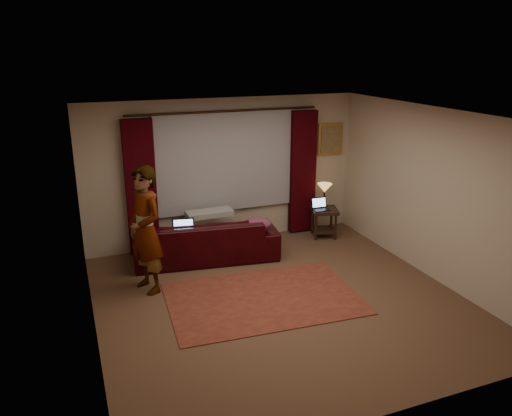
{
  "coord_description": "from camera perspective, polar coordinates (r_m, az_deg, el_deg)",
  "views": [
    {
      "loc": [
        -2.61,
        -5.77,
        3.44
      ],
      "look_at": [
        0.1,
        1.2,
        1.0
      ],
      "focal_mm": 35.0,
      "sensor_mm": 36.0,
      "label": 1
    }
  ],
  "objects": [
    {
      "name": "wall_front",
      "position": [
        4.7,
        15.61,
        -9.72
      ],
      "size": [
        5.0,
        0.02,
        2.6
      ],
      "primitive_type": "cube",
      "color": "#BDAD97",
      "rests_on": "ground"
    },
    {
      "name": "person",
      "position": [
        7.29,
        -12.48,
        -2.5
      ],
      "size": [
        0.71,
        0.71,
        1.86
      ],
      "primitive_type": "imported",
      "rotation": [
        0.0,
        0.0,
        -1.2
      ],
      "color": "#9B9B94",
      "rests_on": "floor"
    },
    {
      "name": "drape_right",
      "position": [
        9.42,
        5.34,
        4.09
      ],
      "size": [
        0.5,
        0.14,
        2.3
      ],
      "primitive_type": "cube",
      "color": "black",
      "rests_on": "floor"
    },
    {
      "name": "drape_left",
      "position": [
        8.54,
        -13.01,
        2.25
      ],
      "size": [
        0.5,
        0.14,
        2.3
      ],
      "primitive_type": "cube",
      "color": "black",
      "rests_on": "floor"
    },
    {
      "name": "curtain_rod",
      "position": [
        8.64,
        -3.55,
        10.98
      ],
      "size": [
        0.04,
        0.04,
        3.4
      ],
      "primitive_type": "cylinder",
      "color": "black",
      "rests_on": "wall_back"
    },
    {
      "name": "wall_right",
      "position": [
        8.0,
        19.51,
        1.49
      ],
      "size": [
        0.02,
        5.0,
        2.6
      ],
      "primitive_type": "cube",
      "color": "#BDAD97",
      "rests_on": "ground"
    },
    {
      "name": "wall_back",
      "position": [
        8.94,
        -3.63,
        4.17
      ],
      "size": [
        5.0,
        0.02,
        2.6
      ],
      "primitive_type": "cube",
      "color": "#BDAD97",
      "rests_on": "ground"
    },
    {
      "name": "throw_blanket",
      "position": [
        8.51,
        -5.4,
        1.05
      ],
      "size": [
        0.8,
        0.33,
        0.09
      ],
      "primitive_type": "cube",
      "rotation": [
        0.0,
        0.0,
        0.01
      ],
      "color": "#9B9B94",
      "rests_on": "sofa"
    },
    {
      "name": "end_table",
      "position": [
        9.46,
        7.75,
        -1.66
      ],
      "size": [
        0.6,
        0.6,
        0.55
      ],
      "primitive_type": "cube",
      "rotation": [
        0.0,
        0.0,
        -0.3
      ],
      "color": "black",
      "rests_on": "floor"
    },
    {
      "name": "clothing_pile",
      "position": [
        8.35,
        0.07,
        -1.91
      ],
      "size": [
        0.61,
        0.53,
        0.22
      ],
      "primitive_type": "ellipsoid",
      "rotation": [
        0.0,
        0.0,
        -0.3
      ],
      "color": "brown",
      "rests_on": "sofa"
    },
    {
      "name": "ceiling",
      "position": [
        6.39,
        3.11,
        10.49
      ],
      "size": [
        5.0,
        5.0,
        0.02
      ],
      "primitive_type": "cube",
      "color": "silver",
      "rests_on": "ground"
    },
    {
      "name": "floor",
      "position": [
        7.21,
        2.76,
        -10.49
      ],
      "size": [
        5.0,
        5.0,
        0.01
      ],
      "primitive_type": "cube",
      "color": "brown",
      "rests_on": "ground"
    },
    {
      "name": "wall_left",
      "position": [
        6.16,
        -18.87,
        -3.29
      ],
      "size": [
        0.02,
        5.0,
        2.6
      ],
      "primitive_type": "cube",
      "color": "#BDAD97",
      "rests_on": "ground"
    },
    {
      "name": "laptop_sofa",
      "position": [
        8.18,
        -8.26,
        -2.39
      ],
      "size": [
        0.42,
        0.44,
        0.26
      ],
      "primitive_type": null,
      "rotation": [
        0.0,
        0.0,
        -0.18
      ],
      "color": "black",
      "rests_on": "sofa"
    },
    {
      "name": "tiffany_lamp",
      "position": [
        9.46,
        7.81,
        1.48
      ],
      "size": [
        0.28,
        0.28,
        0.44
      ],
      "primitive_type": null,
      "rotation": [
        0.0,
        0.0,
        0.01
      ],
      "color": "olive",
      "rests_on": "end_table"
    },
    {
      "name": "laptop_table",
      "position": [
        9.26,
        7.48,
        0.41
      ],
      "size": [
        0.31,
        0.34,
        0.22
      ],
      "primitive_type": null,
      "rotation": [
        0.0,
        0.0,
        -0.04
      ],
      "color": "black",
      "rests_on": "end_table"
    },
    {
      "name": "sheer_curtain",
      "position": [
        8.84,
        -3.54,
        5.34
      ],
      "size": [
        2.5,
        0.05,
        1.8
      ],
      "primitive_type": "cube",
      "color": "#9B9BA2",
      "rests_on": "wall_back"
    },
    {
      "name": "picture_frame",
      "position": [
        9.64,
        8.45,
        7.77
      ],
      "size": [
        0.5,
        0.04,
        0.6
      ],
      "primitive_type": "cube",
      "color": "gold",
      "rests_on": "wall_back"
    },
    {
      "name": "sofa",
      "position": [
        8.39,
        -5.78,
        -2.7
      ],
      "size": [
        2.5,
        1.35,
        0.96
      ],
      "primitive_type": "imported",
      "rotation": [
        0.0,
        0.0,
        3.0
      ],
      "color": "black",
      "rests_on": "floor"
    },
    {
      "name": "area_rug",
      "position": [
        7.23,
        0.81,
        -10.27
      ],
      "size": [
        2.78,
        1.95,
        0.01
      ],
      "primitive_type": "cube",
      "rotation": [
        0.0,
        0.0,
        -0.06
      ],
      "color": "brown",
      "rests_on": "floor"
    }
  ]
}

